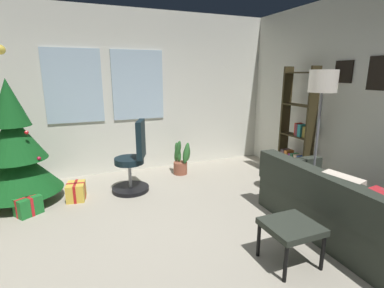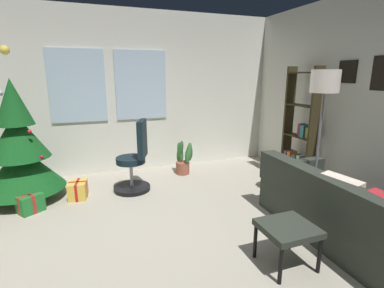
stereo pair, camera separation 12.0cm
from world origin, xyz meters
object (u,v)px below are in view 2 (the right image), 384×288
gift_box_green (30,203)px  office_chair (135,163)px  potted_plant (184,159)px  floor_lamp (324,92)px  couch (364,218)px  gift_box_gold (78,190)px  footstool (288,231)px  bookshelf (300,133)px  holiday_tree (20,151)px

gift_box_green → office_chair: size_ratio=0.33×
potted_plant → floor_lamp: bearing=-56.0°
couch → gift_box_gold: (-2.88, 2.25, -0.16)m
floor_lamp → footstool: bearing=-141.7°
footstool → bookshelf: size_ratio=0.26×
footstool → gift_box_green: 3.19m
bookshelf → gift_box_gold: bearing=171.7°
office_chair → bookshelf: bookshelf is taller
holiday_tree → office_chair: 1.58m
couch → office_chair: bearing=132.1°
footstool → holiday_tree: bearing=135.8°
gift_box_green → footstool: bearing=-39.8°
couch → office_chair: (-2.04, 2.25, 0.15)m
couch → footstool: 1.01m
bookshelf → floor_lamp: bearing=-117.4°
gift_box_green → gift_box_gold: bearing=23.0°
couch → potted_plant: couch is taller
floor_lamp → potted_plant: floor_lamp is taller
gift_box_green → potted_plant: 2.46m
couch → potted_plant: size_ratio=3.30×
gift_box_green → couch: bearing=-30.1°
couch → holiday_tree: (-3.58, 2.47, 0.44)m
gift_box_green → office_chair: office_chair is taller
gift_box_green → gift_box_gold: size_ratio=1.10×
holiday_tree → floor_lamp: (3.72, -1.59, 0.82)m
couch → office_chair: office_chair is taller
gift_box_gold → office_chair: 0.89m
bookshelf → office_chair: bearing=169.0°
floor_lamp → potted_plant: (-1.23, 1.83, -1.26)m
couch → holiday_tree: 4.37m
gift_box_green → gift_box_gold: gift_box_gold is taller
footstool → gift_box_green: (-2.44, 2.03, -0.24)m
gift_box_green → floor_lamp: size_ratio=0.20×
couch → gift_box_green: couch is taller
footstool → holiday_tree: holiday_tree is taller
couch → potted_plant: bearing=112.0°
bookshelf → footstool: bearing=-132.0°
couch → holiday_tree: size_ratio=0.98×
bookshelf → floor_lamp: bookshelf is taller
potted_plant → couch: bearing=-68.0°
couch → potted_plant: (-1.10, 2.71, -0.01)m
gift_box_gold → office_chair: office_chair is taller
office_chair → potted_plant: bearing=25.6°
couch → floor_lamp: 1.54m
gift_box_gold → floor_lamp: size_ratio=0.18×
footstool → bookshelf: bearing=48.0°
bookshelf → couch: bearing=-108.6°
gift_box_green → floor_lamp: bearing=-17.4°
footstool → office_chair: office_chair is taller
holiday_tree → office_chair: holiday_tree is taller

